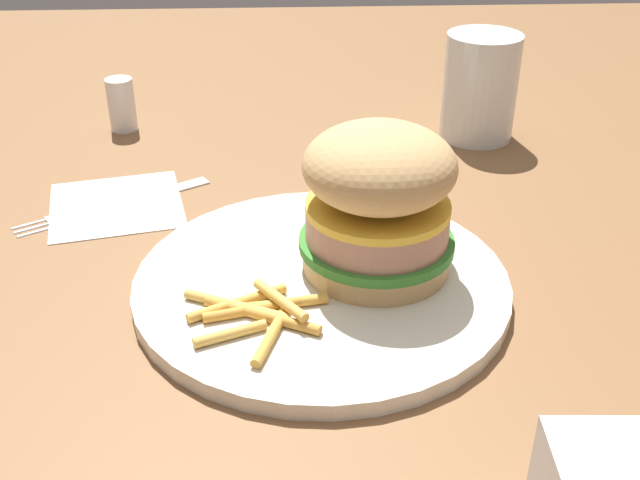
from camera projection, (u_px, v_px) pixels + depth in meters
The scene contains 8 objects.
ground_plane at pixel (320, 268), 0.58m from camera, with size 1.60×1.60×0.00m, color brown.
plate at pixel (320, 284), 0.55m from camera, with size 0.27×0.27×0.01m, color silver.
sandwich at pixel (378, 200), 0.53m from camera, with size 0.11×0.11×0.11m.
fries_pile at pixel (257, 312), 0.50m from camera, with size 0.08×0.10×0.01m.
napkin at pixel (116, 205), 0.66m from camera, with size 0.11×0.11×0.00m, color white.
fork at pixel (114, 202), 0.66m from camera, with size 0.10×0.16×0.00m.
drink_glass at pixel (479, 93), 0.77m from camera, with size 0.07×0.07×0.11m.
salt_shaker at pixel (122, 105), 0.80m from camera, with size 0.03×0.03×0.06m, color white.
Camera 1 is at (-0.49, 0.02, 0.31)m, focal length 43.22 mm.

